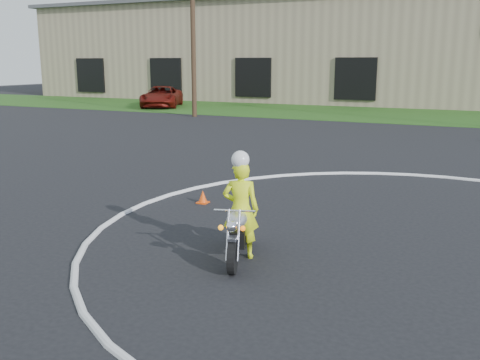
% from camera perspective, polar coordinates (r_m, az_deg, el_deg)
% --- Properties ---
extents(ground, '(120.00, 120.00, 0.00)m').
position_cam_1_polar(ground, '(7.55, 15.40, -13.10)').
color(ground, black).
rests_on(ground, ground).
extents(grass_strip, '(120.00, 10.00, 0.02)m').
position_cam_1_polar(grass_strip, '(33.92, 23.43, 6.09)').
color(grass_strip, '#1E4714').
rests_on(grass_strip, ground).
extents(primary_motorcycle, '(0.78, 1.80, 0.98)m').
position_cam_1_polar(primary_motorcycle, '(8.80, -0.21, -5.57)').
color(primary_motorcycle, black).
rests_on(primary_motorcycle, ground).
extents(rider_primary_grp, '(0.69, 0.56, 1.81)m').
position_cam_1_polar(rider_primary_grp, '(8.80, 0.07, -2.85)').
color(rider_primary_grp, '#E7FF1A').
rests_on(rider_primary_grp, ground).
extents(pickup_grp, '(4.37, 5.86, 1.48)m').
position_cam_1_polar(pickup_grp, '(39.29, -8.35, 8.79)').
color(pickup_grp, '#62110B').
rests_on(pickup_grp, ground).
extents(warehouse, '(41.00, 17.00, 8.30)m').
position_cam_1_polar(warehouse, '(50.48, 3.07, 13.58)').
color(warehouse, tan).
rests_on(warehouse, ground).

